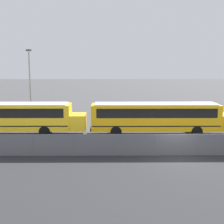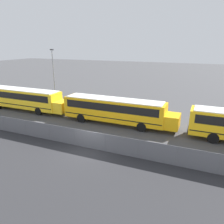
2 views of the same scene
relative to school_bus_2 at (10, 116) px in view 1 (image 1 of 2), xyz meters
name	(u,v)px [view 1 (image 1 of 2)]	position (x,y,z in m)	size (l,w,h in m)	color
ground_plane	(175,155)	(14.34, -6.86, -1.82)	(200.00, 200.00, 0.00)	#424244
road_strip	(198,188)	(14.34, -12.86, -1.82)	(145.49, 12.00, 0.01)	#2B2B2D
fence	(175,145)	(14.34, -6.86, -0.98)	(111.56, 0.07, 1.64)	#9EA0A5
school_bus_2	(10,116)	(0.00, 0.00, 0.00)	(13.60, 2.44, 3.03)	yellow
school_bus_3	(158,116)	(14.07, -0.14, 0.00)	(13.60, 2.44, 3.03)	#EDA80F
light_pole	(30,83)	(0.33, 6.60, 2.70)	(0.60, 0.24, 8.27)	gray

